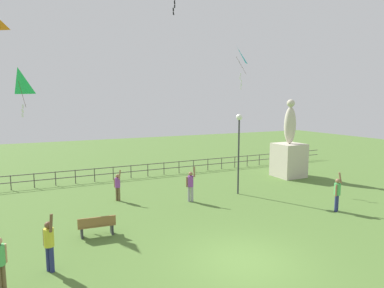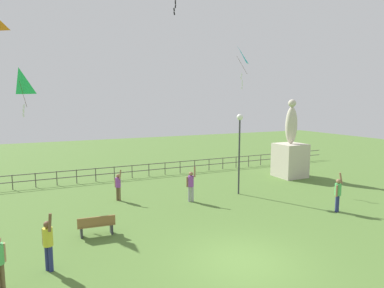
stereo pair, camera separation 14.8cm
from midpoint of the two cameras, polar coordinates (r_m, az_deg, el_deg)
The scene contains 11 objects.
ground_plane at distance 12.20m, azimuth 8.62°, elevation -19.53°, with size 80.00×80.00×0.00m, color #517533.
statue_monument at distance 25.15m, azimuth 16.31°, elevation -1.63°, with size 1.96×1.96×5.67m.
lamppost at distance 19.49m, azimuth 7.93°, elevation 1.23°, with size 0.36×0.36×4.79m.
park_bench at distance 14.43m, azimuth -16.48°, elevation -13.38°, with size 1.53×0.54×0.85m.
person_0 at distance 18.22m, azimuth -0.48°, elevation -6.98°, with size 0.49×0.40×1.98m.
person_1 at distance 18.14m, azimuth 23.70°, elevation -7.67°, with size 0.53×0.31×1.97m.
person_2 at distance 18.87m, azimuth -13.00°, elevation -6.98°, with size 0.36×0.45×1.78m.
person_3 at distance 12.01m, azimuth -23.91°, elevation -15.33°, with size 0.34×0.50×1.98m.
kite_2 at distance 18.45m, azimuth -28.13°, elevation 9.51°, with size 0.97×1.10×2.44m.
kite_3 at distance 22.97m, azimuth 7.50°, elevation 14.63°, with size 1.04×1.04×2.83m.
waterfront_railing at distance 24.20m, azimuth -10.90°, elevation -4.43°, with size 36.05×0.06×0.95m.
Camera 1 is at (-6.24, -8.94, 5.49)m, focal length 30.71 mm.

